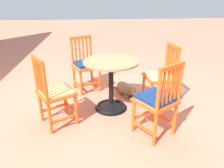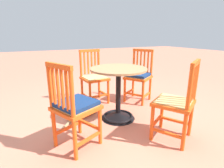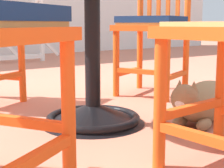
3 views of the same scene
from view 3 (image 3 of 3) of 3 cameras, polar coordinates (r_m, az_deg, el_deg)
The scene contains 4 objects.
ground_plane at distance 1.79m, azimuth -0.97°, elevation -5.25°, with size 24.00×24.00×0.00m, color #C6755B.
cafe_table at distance 1.63m, azimuth -3.09°, elevation 3.42°, with size 0.76×0.76×0.73m.
orange_chair_near_fence at distance 2.35m, azimuth 6.67°, elevation 9.21°, with size 0.53×0.53×0.91m.
tabby_cat at distance 1.73m, azimuth 14.22°, elevation -2.85°, with size 0.64×0.47×0.23m.
Camera 3 is at (-0.98, -1.43, 0.46)m, focal length 57.68 mm.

